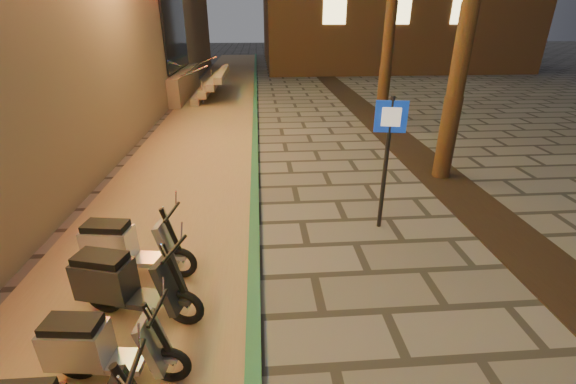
{
  "coord_description": "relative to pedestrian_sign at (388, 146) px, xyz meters",
  "views": [
    {
      "loc": [
        -0.75,
        -1.36,
        3.54
      ],
      "look_at": [
        -0.36,
        3.75,
        1.2
      ],
      "focal_mm": 24.0,
      "sensor_mm": 36.0,
      "label": 1
    }
  ],
  "objects": [
    {
      "name": "scooter_8",
      "position": [
        -3.9,
        -2.04,
        -1.04
      ],
      "size": [
        1.65,
        0.83,
        1.16
      ],
      "rotation": [
        0.0,
        0.0,
        -0.27
      ],
      "color": "black",
      "rests_on": "ground"
    },
    {
      "name": "pedestrian_sign",
      "position": [
        0.0,
        0.0,
        0.0
      ],
      "size": [
        0.52,
        0.12,
        2.39
      ],
      "rotation": [
        0.0,
        0.0,
        -0.18
      ],
      "color": "black",
      "rests_on": "ground"
    },
    {
      "name": "parking_strip",
      "position": [
        -4.0,
        5.28,
        -1.54
      ],
      "size": [
        3.4,
        60.0,
        0.01
      ],
      "primitive_type": "cube",
      "color": "#8C7251",
      "rests_on": "ground"
    },
    {
      "name": "scooter_9",
      "position": [
        -4.13,
        -1.17,
        -1.05
      ],
      "size": [
        1.63,
        0.66,
        1.14
      ],
      "rotation": [
        0.0,
        0.0,
        -0.15
      ],
      "color": "black",
      "rests_on": "ground"
    },
    {
      "name": "green_curb",
      "position": [
        -2.3,
        5.28,
        -1.5
      ],
      "size": [
        0.18,
        60.0,
        0.1
      ],
      "primitive_type": "cube",
      "color": "#225B3B",
      "rests_on": "ground"
    },
    {
      "name": "scooter_7",
      "position": [
        -3.85,
        -3.02,
        -1.1
      ],
      "size": [
        1.48,
        0.56,
        1.04
      ],
      "rotation": [
        0.0,
        0.0,
        -0.11
      ],
      "color": "black",
      "rests_on": "ground"
    },
    {
      "name": "planting_strip",
      "position": [
        2.2,
        0.28,
        -1.54
      ],
      "size": [
        1.2,
        40.0,
        0.02
      ],
      "primitive_type": "cube",
      "color": "black",
      "rests_on": "ground"
    }
  ]
}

